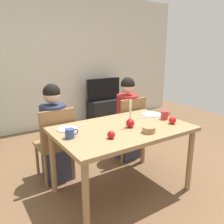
{
  "coord_description": "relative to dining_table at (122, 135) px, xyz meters",
  "views": [
    {
      "loc": [
        -1.35,
        -1.86,
        1.55
      ],
      "look_at": [
        0.0,
        0.2,
        0.87
      ],
      "focal_mm": 37.2,
      "sensor_mm": 36.0,
      "label": 1
    }
  ],
  "objects": [
    {
      "name": "ground_plane",
      "position": [
        0.0,
        0.0,
        -0.67
      ],
      "size": [
        7.68,
        7.68,
        0.0
      ],
      "primitive_type": "plane",
      "color": "brown"
    },
    {
      "name": "back_wall",
      "position": [
        0.0,
        2.6,
        0.63
      ],
      "size": [
        6.4,
        0.1,
        2.6
      ],
      "primitive_type": "cube",
      "color": "beige",
      "rests_on": "ground"
    },
    {
      "name": "dining_table",
      "position": [
        0.0,
        0.0,
        0.0
      ],
      "size": [
        1.4,
        0.9,
        0.75
      ],
      "color": "#99754C",
      "rests_on": "ground"
    },
    {
      "name": "chair_left",
      "position": [
        -0.52,
        0.61,
        -0.15
      ],
      "size": [
        0.4,
        0.4,
        0.9
      ],
      "color": "olive",
      "rests_on": "ground"
    },
    {
      "name": "chair_right",
      "position": [
        0.54,
        0.61,
        -0.15
      ],
      "size": [
        0.4,
        0.4,
        0.9
      ],
      "color": "olive",
      "rests_on": "ground"
    },
    {
      "name": "person_left_child",
      "position": [
        -0.52,
        0.64,
        -0.1
      ],
      "size": [
        0.3,
        0.3,
        1.17
      ],
      "color": "#33384C",
      "rests_on": "ground"
    },
    {
      "name": "person_right_child",
      "position": [
        0.54,
        0.64,
        -0.1
      ],
      "size": [
        0.3,
        0.3,
        1.17
      ],
      "color": "#33384C",
      "rests_on": "ground"
    },
    {
      "name": "tv_stand",
      "position": [
        1.16,
        2.3,
        -0.43
      ],
      "size": [
        0.64,
        0.4,
        0.48
      ],
      "primitive_type": "cube",
      "color": "black",
      "rests_on": "ground"
    },
    {
      "name": "tv",
      "position": [
        1.16,
        2.3,
        0.04
      ],
      "size": [
        0.79,
        0.05,
        0.46
      ],
      "color": "black",
      "rests_on": "tv_stand"
    },
    {
      "name": "candle_centerpiece",
      "position": [
        0.07,
        -0.04,
        0.15
      ],
      "size": [
        0.09,
        0.09,
        0.29
      ],
      "color": "red",
      "rests_on": "dining_table"
    },
    {
      "name": "plate_left",
      "position": [
        -0.51,
        0.25,
        0.09
      ],
      "size": [
        0.2,
        0.2,
        0.01
      ],
      "primitive_type": "cylinder",
      "color": "silver",
      "rests_on": "dining_table"
    },
    {
      "name": "plate_right",
      "position": [
        0.58,
        0.18,
        0.09
      ],
      "size": [
        0.24,
        0.24,
        0.01
      ],
      "primitive_type": "cylinder",
      "color": "white",
      "rests_on": "dining_table"
    },
    {
      "name": "mug_left",
      "position": [
        -0.58,
        0.02,
        0.13
      ],
      "size": [
        0.13,
        0.09,
        0.09
      ],
      "color": "#33477F",
      "rests_on": "dining_table"
    },
    {
      "name": "mug_right",
      "position": [
        0.58,
        -0.03,
        0.13
      ],
      "size": [
        0.13,
        0.08,
        0.1
      ],
      "color": "#B72D2D",
      "rests_on": "dining_table"
    },
    {
      "name": "fork_left",
      "position": [
        -0.33,
        0.28,
        0.09
      ],
      "size": [
        0.18,
        0.04,
        0.01
      ],
      "primitive_type": "cube",
      "rotation": [
        0.0,
        0.0,
        0.16
      ],
      "color": "silver",
      "rests_on": "dining_table"
    },
    {
      "name": "fork_right",
      "position": [
        0.41,
        0.14,
        0.09
      ],
      "size": [
        0.18,
        0.04,
        0.01
      ],
      "primitive_type": "cube",
      "rotation": [
        0.0,
        0.0,
        -0.17
      ],
      "color": "silver",
      "rests_on": "dining_table"
    },
    {
      "name": "bowl_walnuts",
      "position": [
        0.12,
        -0.27,
        0.11
      ],
      "size": [
        0.13,
        0.13,
        0.06
      ],
      "primitive_type": "cylinder",
      "color": "#99754C",
      "rests_on": "dining_table"
    },
    {
      "name": "apple_near_candle",
      "position": [
        -0.27,
        -0.2,
        0.12
      ],
      "size": [
        0.07,
        0.07,
        0.07
      ],
      "primitive_type": "sphere",
      "color": "#B31714",
      "rests_on": "dining_table"
    },
    {
      "name": "apple_by_left_plate",
      "position": [
        0.53,
        -0.2,
        0.12
      ],
      "size": [
        0.08,
        0.08,
        0.08
      ],
      "primitive_type": "sphere",
      "color": "red",
      "rests_on": "dining_table"
    }
  ]
}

